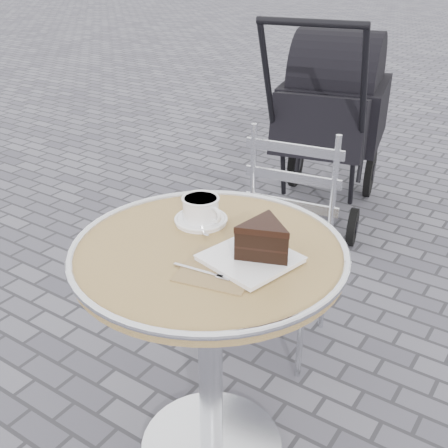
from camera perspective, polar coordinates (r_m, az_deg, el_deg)
The scene contains 5 objects.
cafe_table at distance 1.53m, azimuth -1.47°, elevation -7.89°, with size 0.72×0.72×0.74m.
cappuccino_set at distance 1.56m, azimuth -2.33°, elevation 1.29°, with size 0.15×0.15×0.07m.
cake_plate_set at distance 1.36m, azimuth 3.63°, elevation -2.04°, with size 0.28×0.29×0.11m.
bistro_chair at distance 2.10m, azimuth 6.20°, elevation 0.80°, with size 0.43×0.43×0.83m.
baby_stroller at distance 3.22m, azimuth 10.65°, elevation 10.07°, with size 0.74×1.18×1.14m.
Camera 1 is at (0.73, -1.01, 1.45)m, focal length 45.00 mm.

